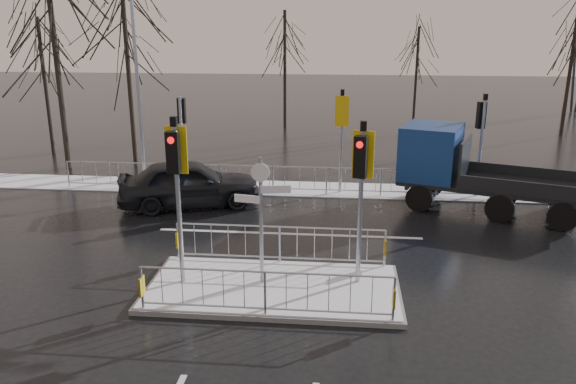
# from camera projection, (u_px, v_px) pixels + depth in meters

# --- Properties ---
(ground) EXTENTS (120.00, 120.00, 0.00)m
(ground) POSITION_uv_depth(u_px,v_px,m) (273.00, 291.00, 13.40)
(ground) COLOR black
(ground) RESTS_ON ground
(snow_verge) EXTENTS (30.00, 2.00, 0.04)m
(snow_verge) POSITION_uv_depth(u_px,v_px,m) (301.00, 189.00, 21.59)
(snow_verge) COLOR white
(snow_verge) RESTS_ON ground
(lane_markings) EXTENTS (8.00, 11.38, 0.01)m
(lane_markings) POSITION_uv_depth(u_px,v_px,m) (272.00, 297.00, 13.08)
(lane_markings) COLOR silver
(lane_markings) RESTS_ON ground
(traffic_island) EXTENTS (6.00, 3.04, 4.15)m
(traffic_island) POSITION_uv_depth(u_px,v_px,m) (273.00, 276.00, 13.30)
(traffic_island) COLOR slate
(traffic_island) RESTS_ON ground
(far_kerb_fixtures) EXTENTS (18.00, 0.65, 3.83)m
(far_kerb_fixtures) POSITION_uv_depth(u_px,v_px,m) (308.00, 167.00, 20.79)
(far_kerb_fixtures) COLOR #9AA0A8
(far_kerb_fixtures) RESTS_ON ground
(car_far_lane) EXTENTS (5.20, 3.31, 1.65)m
(car_far_lane) POSITION_uv_depth(u_px,v_px,m) (189.00, 183.00, 19.43)
(car_far_lane) COLOR black
(car_far_lane) RESTS_ON ground
(flatbed_truck) EXTENTS (6.43, 4.10, 2.80)m
(flatbed_truck) POSITION_uv_depth(u_px,v_px,m) (456.00, 165.00, 19.13)
(flatbed_truck) COLOR black
(flatbed_truck) RESTS_ON ground
(tree_near_a) EXTENTS (4.75, 4.75, 8.97)m
(tree_near_a) POSITION_uv_depth(u_px,v_px,m) (52.00, 24.00, 23.11)
(tree_near_a) COLOR black
(tree_near_a) RESTS_ON ground
(tree_near_b) EXTENTS (4.00, 4.00, 7.55)m
(tree_near_b) POSITION_uv_depth(u_px,v_px,m) (127.00, 47.00, 24.58)
(tree_near_b) COLOR black
(tree_near_b) RESTS_ON ground
(tree_near_c) EXTENTS (3.50, 3.50, 6.61)m
(tree_near_c) POSITION_uv_depth(u_px,v_px,m) (42.00, 60.00, 26.14)
(tree_near_c) COLOR black
(tree_near_c) RESTS_ON ground
(tree_far_a) EXTENTS (3.75, 3.75, 7.08)m
(tree_far_a) POSITION_uv_depth(u_px,v_px,m) (285.00, 47.00, 33.17)
(tree_far_a) COLOR black
(tree_far_a) RESTS_ON ground
(tree_far_b) EXTENTS (3.25, 3.25, 6.14)m
(tree_far_b) POSITION_uv_depth(u_px,v_px,m) (417.00, 57.00, 34.51)
(tree_far_b) COLOR black
(tree_far_b) RESTS_ON ground
(tree_far_c) EXTENTS (4.00, 4.00, 7.55)m
(tree_far_c) POSITION_uv_depth(u_px,v_px,m) (574.00, 42.00, 30.62)
(tree_far_c) COLOR black
(tree_far_c) RESTS_ON ground
(street_lamp_left) EXTENTS (1.25, 0.18, 8.20)m
(street_lamp_left) POSITION_uv_depth(u_px,v_px,m) (138.00, 67.00, 21.76)
(street_lamp_left) COLOR #9AA0A8
(street_lamp_left) RESTS_ON ground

